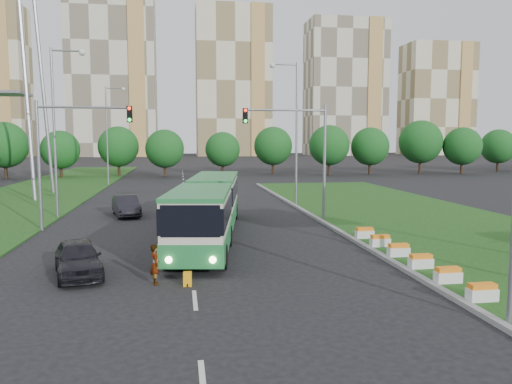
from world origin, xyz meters
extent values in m
plane|color=black|center=(0.00, 0.00, 0.00)|extent=(360.00, 360.00, 0.00)
cube|color=#194012|center=(13.00, 8.00, 0.07)|extent=(14.00, 60.00, 0.15)
cube|color=gray|center=(6.05, 8.00, 0.09)|extent=(0.30, 60.00, 0.18)
cube|color=#194012|center=(-18.00, 25.00, 0.05)|extent=(12.00, 110.00, 0.10)
cylinder|color=gray|center=(6.40, 10.00, 4.00)|extent=(0.20, 0.20, 8.00)
cylinder|color=gray|center=(3.65, 10.00, 7.60)|extent=(5.50, 0.14, 0.14)
cube|color=black|center=(0.90, 10.00, 7.20)|extent=(0.32, 0.32, 1.00)
cylinder|color=gray|center=(-12.00, 9.00, 4.00)|extent=(0.20, 0.20, 8.00)
cylinder|color=gray|center=(-9.25, 9.00, 7.60)|extent=(5.50, 0.14, 0.14)
cube|color=black|center=(-6.50, 9.00, 7.20)|extent=(0.32, 0.32, 1.00)
cube|color=beige|center=(-25.00, 150.00, 26.00)|extent=(28.00, 15.00, 52.00)
cube|color=beige|center=(15.00, 150.00, 25.00)|extent=(25.00, 15.00, 50.00)
cube|color=beige|center=(55.00, 150.00, 23.50)|extent=(27.00, 15.00, 47.00)
cube|color=beige|center=(90.00, 150.00, 20.00)|extent=(24.00, 14.00, 40.00)
cube|color=beige|center=(-1.93, 0.21, 1.83)|extent=(2.62, 7.23, 2.83)
cube|color=beige|center=(-1.93, 9.48, 1.83)|extent=(2.62, 8.80, 2.83)
cylinder|color=black|center=(-1.93, 4.46, 1.78)|extent=(2.62, 1.31, 2.62)
cube|color=#217438|center=(-1.93, 0.21, 0.89)|extent=(2.70, 7.28, 0.99)
cube|color=#217438|center=(-1.93, 9.48, 0.89)|extent=(2.70, 8.85, 0.99)
cube|color=black|center=(-1.93, 0.21, 2.30)|extent=(2.70, 7.28, 1.10)
cube|color=black|center=(-1.93, 9.48, 2.30)|extent=(2.70, 8.85, 1.10)
imported|color=black|center=(-7.69, -2.08, 0.75)|extent=(2.82, 4.69, 1.49)
imported|color=black|center=(-7.43, 14.36, 0.76)|extent=(2.64, 4.83, 1.51)
imported|color=gray|center=(-4.46, -3.82, 0.79)|extent=(0.48, 0.64, 1.58)
cube|color=#F39F0C|center=(-3.23, -4.26, 0.28)|extent=(0.32, 0.28, 0.55)
cylinder|color=black|center=(-3.23, -4.40, 0.06)|extent=(0.04, 0.13, 0.13)
camera|label=1|loc=(-3.44, -23.22, 5.64)|focal=35.00mm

